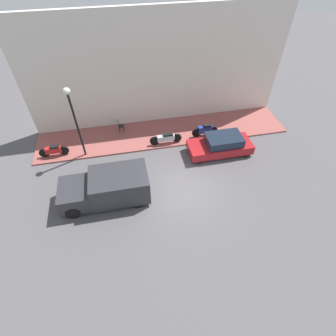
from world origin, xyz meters
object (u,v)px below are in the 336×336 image
(delivery_van, at_px, (106,188))
(scooter_silver, at_px, (166,138))
(motorcycle_blue, at_px, (205,130))
(parked_car, at_px, (221,145))
(motorcycle_red, at_px, (54,150))
(streetlamp, at_px, (73,111))
(cafe_chair, at_px, (120,125))

(delivery_van, distance_m, scooter_silver, 5.54)
(delivery_van, bearing_deg, motorcycle_blue, -58.49)
(parked_car, distance_m, delivery_van, 7.60)
(motorcycle_red, height_order, streetlamp, streetlamp)
(parked_car, bearing_deg, motorcycle_blue, 15.27)
(motorcycle_red, bearing_deg, motorcycle_blue, -89.61)
(delivery_van, bearing_deg, streetlamp, 18.75)
(delivery_van, relative_size, streetlamp, 1.00)
(delivery_van, bearing_deg, scooter_silver, -45.86)
(motorcycle_red, bearing_deg, parked_car, -99.32)
(delivery_van, distance_m, motorcycle_red, 5.16)
(delivery_van, relative_size, cafe_chair, 5.13)
(streetlamp, bearing_deg, scooter_silver, -89.35)
(parked_car, relative_size, scooter_silver, 1.89)
(motorcycle_blue, relative_size, cafe_chair, 2.01)
(motorcycle_blue, height_order, streetlamp, streetlamp)
(scooter_silver, height_order, motorcycle_red, motorcycle_red)
(parked_car, height_order, cafe_chair, parked_car)
(parked_car, distance_m, motorcycle_red, 10.51)
(parked_car, xyz_separation_m, cafe_chair, (3.41, 6.12, -0.02))
(parked_car, relative_size, streetlamp, 0.87)
(parked_car, xyz_separation_m, delivery_van, (-2.36, 7.22, 0.26))
(scooter_silver, bearing_deg, delivery_van, 134.14)
(motorcycle_blue, relative_size, scooter_silver, 0.85)
(scooter_silver, distance_m, cafe_chair, 3.45)
(parked_car, height_order, scooter_silver, parked_car)
(delivery_van, relative_size, scooter_silver, 2.17)
(motorcycle_red, bearing_deg, streetlamp, -98.27)
(streetlamp, relative_size, cafe_chair, 5.14)
(parked_car, relative_size, delivery_van, 0.87)
(streetlamp, bearing_deg, delivery_van, -161.25)
(scooter_silver, relative_size, cafe_chair, 2.36)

